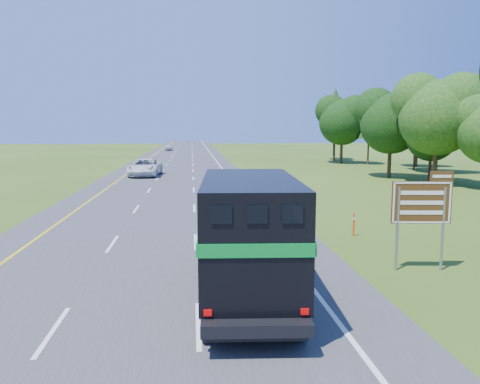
% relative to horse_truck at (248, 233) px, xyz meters
% --- Properties ---
extents(ground, '(300.00, 300.00, 0.00)m').
position_rel_horse_truck_xyz_m(ground, '(-3.37, -3.94, -2.01)').
color(ground, '#334F15').
rests_on(ground, ground).
extents(road, '(15.00, 260.00, 0.04)m').
position_rel_horse_truck_xyz_m(road, '(-3.37, 46.06, -1.99)').
color(road, '#38383A').
rests_on(road, ground).
extents(lane_markings, '(11.15, 260.00, 0.01)m').
position_rel_horse_truck_xyz_m(lane_markings, '(-3.37, 46.06, -1.96)').
color(lane_markings, yellow).
rests_on(lane_markings, road).
extents(tree_wall_right, '(16.00, 100.00, 12.00)m').
position_rel_horse_truck_xyz_m(tree_wall_right, '(22.63, 26.06, 3.99)').
color(tree_wall_right, '#12370F').
rests_on(tree_wall_right, ground).
extents(horse_truck, '(3.15, 8.47, 3.68)m').
position_rel_horse_truck_xyz_m(horse_truck, '(0.00, 0.00, 0.00)').
color(horse_truck, black).
rests_on(horse_truck, road).
extents(white_suv, '(3.45, 6.79, 1.84)m').
position_rel_horse_truck_xyz_m(white_suv, '(-6.64, 37.03, -1.05)').
color(white_suv, silver).
rests_on(white_suv, road).
extents(far_car, '(1.86, 4.20, 1.41)m').
position_rel_horse_truck_xyz_m(far_car, '(-6.91, 95.06, -1.27)').
color(far_car, '#AFB0B6').
rests_on(far_car, road).
extents(exit_sign, '(2.12, 0.32, 3.61)m').
position_rel_horse_truck_xyz_m(exit_sign, '(6.50, 2.10, 0.33)').
color(exit_sign, gray).
rests_on(exit_sign, ground).
extents(delineator, '(0.09, 0.05, 1.11)m').
position_rel_horse_truck_xyz_m(delineator, '(5.97, 7.56, -1.41)').
color(delineator, '#FF340D').
rests_on(delineator, ground).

